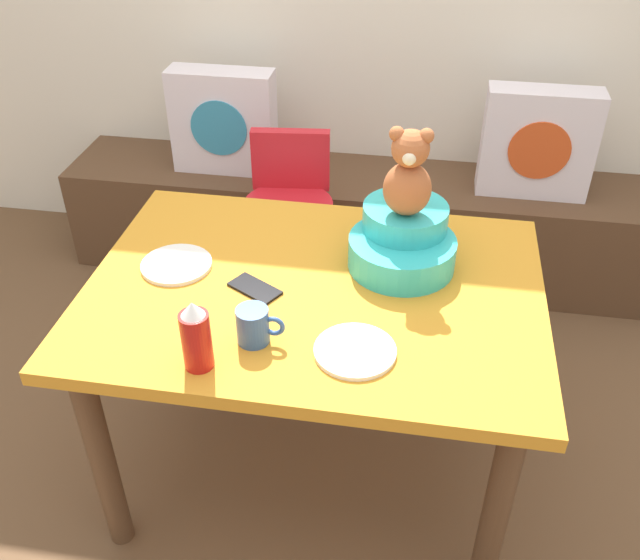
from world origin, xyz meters
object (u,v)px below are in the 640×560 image
Objects in this scene: infant_seat_teal at (403,241)px; cell_phone at (255,289)px; ketchup_bottle at (196,337)px; highchair at (289,210)px; teddy_bear at (408,175)px; dinner_plate_near at (355,351)px; dinner_plate_far at (177,265)px; pillow_floral_right at (538,143)px; pillow_floral_left at (223,122)px; dining_table at (314,317)px; coffee_mug at (254,325)px.

cell_phone is at bearing -152.38° from infant_seat_teal.
ketchup_bottle is at bearing -160.26° from cell_phone.
highchair is at bearing 91.07° from ketchup_bottle.
teddy_bear is 0.50m from dinner_plate_near.
highchair is 0.78m from dinner_plate_far.
pillow_floral_left is at bearing 180.00° from pillow_floral_right.
teddy_bear reaches higher than dinner_plate_near.
ketchup_bottle is 0.33m from cell_phone.
pillow_floral_right is 1.37m from dining_table.
infant_seat_teal is at bearing 11.51° from dinner_plate_far.
dinner_plate_far reaches higher than dining_table.
coffee_mug reaches higher than highchair.
pillow_floral_left reaches higher than dinner_plate_far.
highchair is at bearing 106.96° from dining_table.
cell_phone is at bearing -70.11° from pillow_floral_left.
dinner_plate_near is at bearing -59.99° from dining_table.
coffee_mug is at bearing -129.36° from teddy_bear.
pillow_floral_left is 0.57m from highchair.
cell_phone is (0.44, -1.22, 0.06)m from pillow_floral_left.
highchair is 0.84m from cell_phone.
teddy_bear is at bearing -32.30° from cell_phone.
highchair is 4.27× the size of ketchup_bottle.
ketchup_bottle is at bearing -88.93° from highchair.
dinner_plate_near is (-0.56, -1.43, 0.07)m from pillow_floral_right.
coffee_mug is at bearing -82.74° from highchair.
coffee_mug is (-0.33, -0.40, -0.23)m from teddy_bear.
ketchup_bottle is 1.54× the size of coffee_mug.
dinner_plate_near reaches higher than cell_phone.
infant_seat_teal is (-0.47, -1.02, 0.13)m from pillow_floral_right.
pillow_floral_left and pillow_floral_right have the same top height.
pillow_floral_right is at bearing 59.25° from dining_table.
highchair is at bearing -155.99° from pillow_floral_right.
infant_seat_teal is 1.65× the size of dinner_plate_far.
dinner_plate_near is (0.36, 0.10, -0.08)m from ketchup_bottle.
pillow_floral_left is 1.61m from dinner_plate_near.
pillow_floral_right is 1.64m from coffee_mug.
highchair is 3.16× the size of teddy_bear.
cell_phone is (0.25, -0.07, -0.00)m from dinner_plate_far.
pillow_floral_left is 0.56× the size of highchair.
dinner_plate_far is (-0.54, 0.28, 0.00)m from dinner_plate_near.
ketchup_bottle reaches higher than dining_table.
pillow_floral_right is 3.67× the size of coffee_mug.
dinner_plate_far is (-0.63, -0.13, -0.07)m from infant_seat_teal.
dinner_plate_far is at bearing 103.86° from cell_phone.
teddy_bear reaches higher than cell_phone.
coffee_mug is (0.49, -1.42, 0.11)m from pillow_floral_left.
pillow_floral_right is at bearing 65.05° from infant_seat_teal.
teddy_bear is 0.69m from dinner_plate_far.
pillow_floral_left is 0.36× the size of dining_table.
teddy_bear is at bearing -114.94° from pillow_floral_right.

